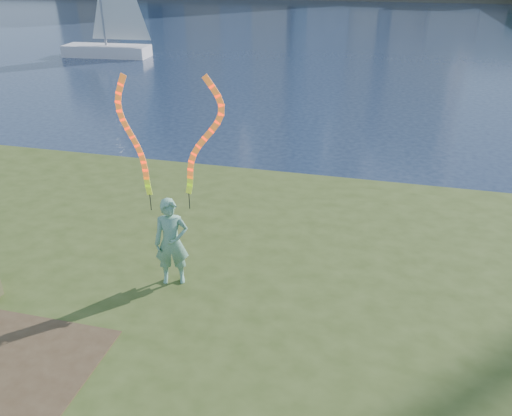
# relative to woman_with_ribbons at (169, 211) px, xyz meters

# --- Properties ---
(ground) EXTENTS (320.00, 320.00, 0.00)m
(ground) POSITION_rel_woman_with_ribbons_xyz_m (0.32, 0.17, -2.21)
(ground) COLOR #18243C
(ground) RESTS_ON ground
(grassy_knoll) EXTENTS (20.00, 18.00, 0.80)m
(grassy_knoll) POSITION_rel_woman_with_ribbons_xyz_m (0.32, -2.13, -1.87)
(grassy_knoll) COLOR #3A4A1A
(grassy_knoll) RESTS_ON ground
(woman_with_ribbons) EXTENTS (1.95, 0.73, 4.02)m
(woman_with_ribbons) POSITION_rel_woman_with_ribbons_xyz_m (0.00, 0.00, 0.00)
(woman_with_ribbons) COLOR #1E764C
(woman_with_ribbons) RESTS_ON grassy_knoll
(sailboat) EXTENTS (6.12, 2.21, 9.22)m
(sailboat) POSITION_rel_woman_with_ribbons_xyz_m (-14.55, 24.32, -0.62)
(sailboat) COLOR silver
(sailboat) RESTS_ON ground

